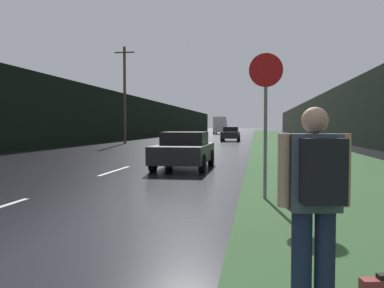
{
  "coord_description": "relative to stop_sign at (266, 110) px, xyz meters",
  "views": [
    {
      "loc": [
        4.82,
        -0.86,
        1.54
      ],
      "look_at": [
        2.4,
        14.49,
        0.86
      ],
      "focal_mm": 38.0,
      "sensor_mm": 36.0,
      "label": 1
    }
  ],
  "objects": [
    {
      "name": "lane_stripe_c",
      "position": [
        -5.02,
        4.8,
        -1.89
      ],
      "size": [
        0.12,
        3.0,
        0.01
      ],
      "primitive_type": "cube",
      "color": "silver",
      "rests_on": "ground_plane"
    },
    {
      "name": "car_passing_near",
      "position": [
        -2.78,
        5.97,
        -1.21
      ],
      "size": [
        1.89,
        4.1,
        1.34
      ],
      "rotation": [
        0.0,
        0.0,
        3.14
      ],
      "color": "black",
      "rests_on": "ground_plane"
    },
    {
      "name": "hitchhiker_with_backpack",
      "position": [
        0.27,
        -5.31,
        -0.91
      ],
      "size": [
        0.58,
        0.46,
        1.7
      ],
      "rotation": [
        0.0,
        0.0,
        0.19
      ],
      "color": "#1E2847",
      "rests_on": "ground_plane"
    },
    {
      "name": "delivery_truck",
      "position": [
        -7.25,
        72.65,
        -0.11
      ],
      "size": [
        2.4,
        7.44,
        3.39
      ],
      "color": "gray",
      "rests_on": "ground_plane"
    },
    {
      "name": "car_passing_far",
      "position": [
        -2.78,
        33.63,
        -1.14
      ],
      "size": [
        1.85,
        4.62,
        1.47
      ],
      "rotation": [
        0.0,
        0.0,
        3.14
      ],
      "color": "black",
      "rests_on": "ground_plane"
    },
    {
      "name": "grass_verge",
      "position": [
        2.45,
        32.23,
        -1.88
      ],
      "size": [
        6.0,
        240.0,
        0.02
      ],
      "primitive_type": "cube",
      "color": "#33562D",
      "rests_on": "ground_plane"
    },
    {
      "name": "treeline_near_side",
      "position": [
        8.45,
        42.23,
        0.8
      ],
      "size": [
        2.0,
        140.0,
        5.38
      ],
      "primitive_type": "cube",
      "color": "black",
      "rests_on": "ground_plane"
    },
    {
      "name": "treeline_far_side",
      "position": [
        -15.49,
        42.23,
        0.69
      ],
      "size": [
        2.0,
        140.0,
        5.15
      ],
      "primitive_type": "cube",
      "color": "black",
      "rests_on": "ground_plane"
    },
    {
      "name": "stop_sign",
      "position": [
        0.0,
        0.0,
        0.0
      ],
      "size": [
        0.71,
        0.07,
        3.06
      ],
      "color": "slate",
      "rests_on": "ground_plane"
    },
    {
      "name": "lane_stripe_d",
      "position": [
        -5.02,
        11.8,
        -1.89
      ],
      "size": [
        0.12,
        3.0,
        0.01
      ],
      "primitive_type": "cube",
      "color": "silver",
      "rests_on": "ground_plane"
    },
    {
      "name": "utility_pole_far",
      "position": [
        -11.76,
        26.25,
        2.54
      ],
      "size": [
        1.8,
        0.24,
        8.59
      ],
      "color": "#4C3823",
      "rests_on": "ground_plane"
    }
  ]
}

